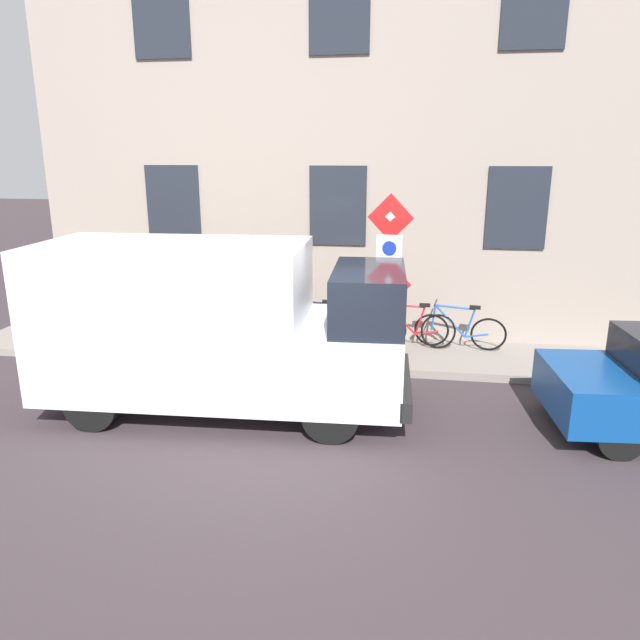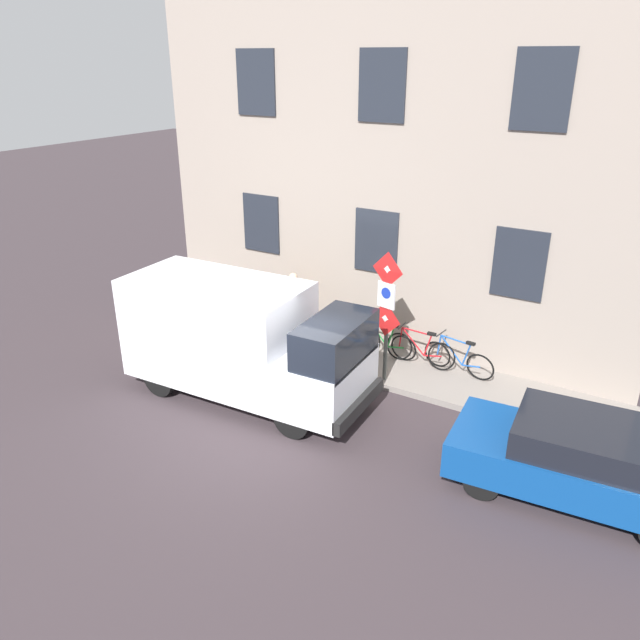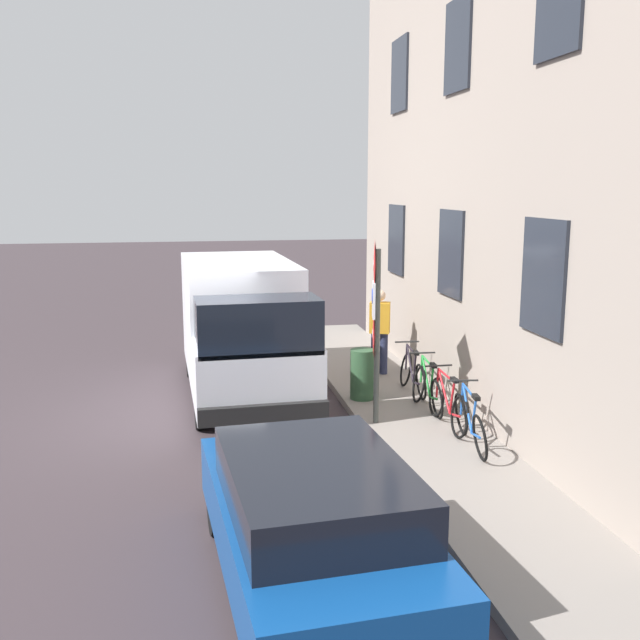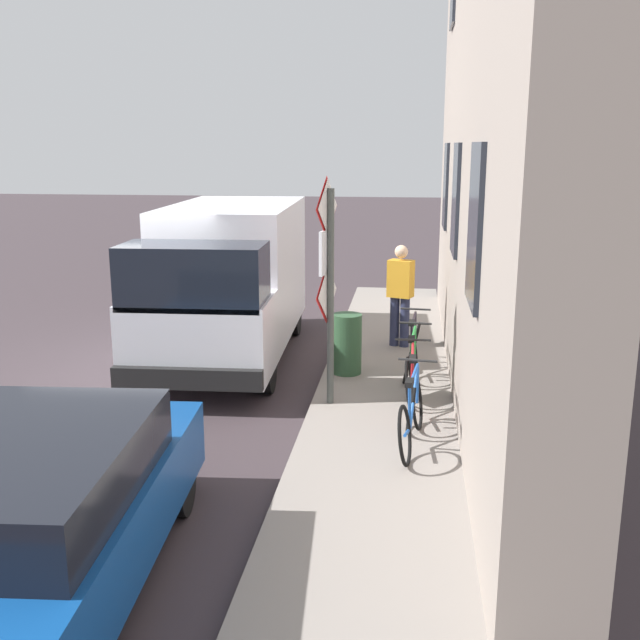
{
  "view_description": "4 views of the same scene",
  "coord_description": "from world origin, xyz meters",
  "px_view_note": "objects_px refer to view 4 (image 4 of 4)",
  "views": [
    {
      "loc": [
        -6.89,
        -1.4,
        3.72
      ],
      "look_at": [
        2.66,
        0.05,
        1.01
      ],
      "focal_mm": 33.32,
      "sensor_mm": 36.0,
      "label": 1
    },
    {
      "loc": [
        -8.11,
        -6.08,
        6.78
      ],
      "look_at": [
        2.62,
        0.35,
        1.4
      ],
      "focal_mm": 34.6,
      "sensor_mm": 36.0,
      "label": 2
    },
    {
      "loc": [
        0.14,
        -11.79,
        3.91
      ],
      "look_at": [
        2.48,
        0.92,
        1.47
      ],
      "focal_mm": 40.14,
      "sensor_mm": 36.0,
      "label": 3
    },
    {
      "loc": [
        4.04,
        -10.29,
        3.48
      ],
      "look_at": [
        2.72,
        0.26,
        0.94
      ],
      "focal_mm": 41.41,
      "sensor_mm": 36.0,
      "label": 4
    }
  ],
  "objects_px": {
    "bicycle_black": "(412,349)",
    "bicycle_red": "(412,388)",
    "sign_post_stacked": "(327,268)",
    "litter_bin": "(347,344)",
    "parked_hatchback": "(35,512)",
    "pedestrian": "(400,292)",
    "bicycle_green": "(412,367)",
    "bicycle_blue": "(411,415)",
    "delivery_van": "(229,278)"
  },
  "relations": [
    {
      "from": "bicycle_black",
      "to": "bicycle_red",
      "type": "bearing_deg",
      "value": -175.47
    },
    {
      "from": "sign_post_stacked",
      "to": "litter_bin",
      "type": "bearing_deg",
      "value": 83.63
    },
    {
      "from": "sign_post_stacked",
      "to": "litter_bin",
      "type": "xyz_separation_m",
      "value": [
        0.15,
        1.32,
        -1.35
      ]
    },
    {
      "from": "parked_hatchback",
      "to": "pedestrian",
      "type": "xyz_separation_m",
      "value": [
        2.64,
        7.32,
        0.34
      ]
    },
    {
      "from": "sign_post_stacked",
      "to": "bicycle_green",
      "type": "height_order",
      "value": "sign_post_stacked"
    },
    {
      "from": "parked_hatchback",
      "to": "bicycle_blue",
      "type": "bearing_deg",
      "value": -47.34
    },
    {
      "from": "litter_bin",
      "to": "parked_hatchback",
      "type": "bearing_deg",
      "value": -108.42
    },
    {
      "from": "delivery_van",
      "to": "bicycle_blue",
      "type": "height_order",
      "value": "delivery_van"
    },
    {
      "from": "bicycle_red",
      "to": "bicycle_black",
      "type": "bearing_deg",
      "value": 0.16
    },
    {
      "from": "delivery_van",
      "to": "parked_hatchback",
      "type": "bearing_deg",
      "value": -0.97
    },
    {
      "from": "bicycle_green",
      "to": "pedestrian",
      "type": "xyz_separation_m",
      "value": [
        -0.22,
        2.42,
        0.56
      ]
    },
    {
      "from": "bicycle_green",
      "to": "bicycle_black",
      "type": "relative_size",
      "value": 1.0
    },
    {
      "from": "bicycle_green",
      "to": "litter_bin",
      "type": "xyz_separation_m",
      "value": [
        -0.97,
        0.8,
        0.08
      ]
    },
    {
      "from": "bicycle_blue",
      "to": "sign_post_stacked",
      "type": "bearing_deg",
      "value": 47.3
    },
    {
      "from": "litter_bin",
      "to": "bicycle_black",
      "type": "bearing_deg",
      "value": 7.47
    },
    {
      "from": "parked_hatchback",
      "to": "litter_bin",
      "type": "distance_m",
      "value": 6.0
    },
    {
      "from": "bicycle_red",
      "to": "parked_hatchback",
      "type": "bearing_deg",
      "value": 144.42
    },
    {
      "from": "bicycle_black",
      "to": "delivery_van",
      "type": "bearing_deg",
      "value": 76.77
    },
    {
      "from": "pedestrian",
      "to": "litter_bin",
      "type": "distance_m",
      "value": 1.85
    },
    {
      "from": "bicycle_red",
      "to": "pedestrian",
      "type": "bearing_deg",
      "value": 3.91
    },
    {
      "from": "bicycle_blue",
      "to": "litter_bin",
      "type": "relative_size",
      "value": 1.9
    },
    {
      "from": "delivery_van",
      "to": "bicycle_green",
      "type": "height_order",
      "value": "delivery_van"
    },
    {
      "from": "delivery_van",
      "to": "pedestrian",
      "type": "relative_size",
      "value": 3.14
    },
    {
      "from": "pedestrian",
      "to": "litter_bin",
      "type": "relative_size",
      "value": 1.91
    },
    {
      "from": "bicycle_black",
      "to": "pedestrian",
      "type": "relative_size",
      "value": 1.0
    },
    {
      "from": "bicycle_red",
      "to": "pedestrian",
      "type": "distance_m",
      "value": 3.4
    },
    {
      "from": "bicycle_blue",
      "to": "bicycle_green",
      "type": "distance_m",
      "value": 1.84
    },
    {
      "from": "delivery_van",
      "to": "bicycle_black",
      "type": "height_order",
      "value": "delivery_van"
    },
    {
      "from": "parked_hatchback",
      "to": "litter_bin",
      "type": "bearing_deg",
      "value": -22.59
    },
    {
      "from": "sign_post_stacked",
      "to": "delivery_van",
      "type": "height_order",
      "value": "sign_post_stacked"
    },
    {
      "from": "sign_post_stacked",
      "to": "bicycle_blue",
      "type": "distance_m",
      "value": 2.24
    },
    {
      "from": "delivery_van",
      "to": "bicycle_red",
      "type": "height_order",
      "value": "delivery_van"
    },
    {
      "from": "bicycle_blue",
      "to": "bicycle_red",
      "type": "height_order",
      "value": "same"
    },
    {
      "from": "delivery_van",
      "to": "litter_bin",
      "type": "distance_m",
      "value": 2.44
    },
    {
      "from": "pedestrian",
      "to": "sign_post_stacked",
      "type": "bearing_deg",
      "value": -176.91
    },
    {
      "from": "bicycle_blue",
      "to": "litter_bin",
      "type": "height_order",
      "value": "litter_bin"
    },
    {
      "from": "bicycle_red",
      "to": "bicycle_green",
      "type": "height_order",
      "value": "same"
    },
    {
      "from": "sign_post_stacked",
      "to": "litter_bin",
      "type": "relative_size",
      "value": 3.15
    },
    {
      "from": "bicycle_red",
      "to": "litter_bin",
      "type": "distance_m",
      "value": 1.97
    },
    {
      "from": "sign_post_stacked",
      "to": "bicycle_red",
      "type": "height_order",
      "value": "sign_post_stacked"
    },
    {
      "from": "delivery_van",
      "to": "bicycle_green",
      "type": "bearing_deg",
      "value": 55.64
    },
    {
      "from": "parked_hatchback",
      "to": "bicycle_red",
      "type": "height_order",
      "value": "parked_hatchback"
    },
    {
      "from": "bicycle_blue",
      "to": "bicycle_green",
      "type": "xyz_separation_m",
      "value": [
        -0.0,
        1.84,
        0.0
      ]
    },
    {
      "from": "sign_post_stacked",
      "to": "litter_bin",
      "type": "height_order",
      "value": "sign_post_stacked"
    },
    {
      "from": "delivery_van",
      "to": "bicycle_green",
      "type": "distance_m",
      "value": 3.66
    },
    {
      "from": "parked_hatchback",
      "to": "pedestrian",
      "type": "bearing_deg",
      "value": -24.04
    },
    {
      "from": "pedestrian",
      "to": "bicycle_black",
      "type": "bearing_deg",
      "value": -151.71
    },
    {
      "from": "bicycle_green",
      "to": "bicycle_black",
      "type": "distance_m",
      "value": 0.92
    },
    {
      "from": "bicycle_green",
      "to": "litter_bin",
      "type": "height_order",
      "value": "litter_bin"
    },
    {
      "from": "parked_hatchback",
      "to": "bicycle_black",
      "type": "height_order",
      "value": "parked_hatchback"
    }
  ]
}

